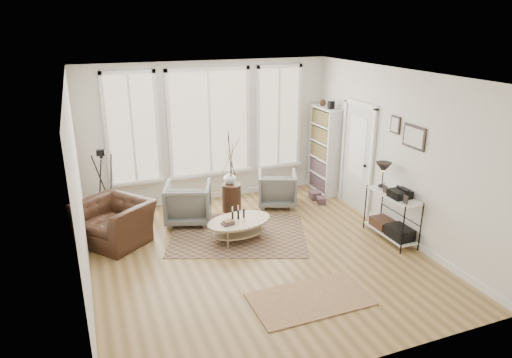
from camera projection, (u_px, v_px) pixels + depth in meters
name	position (u px, v px, depth m)	size (l,w,h in m)	color
room	(259.00, 172.00, 7.06)	(5.50, 5.54, 2.90)	#A27F4C
bay_window	(210.00, 125.00, 9.36)	(4.14, 0.12, 2.24)	tan
door	(357.00, 155.00, 9.02)	(0.09, 1.06, 2.22)	silver
bookcase	(324.00, 150.00, 9.98)	(0.31, 0.85, 2.06)	white
low_shelf	(392.00, 212.00, 7.89)	(0.38, 1.08, 1.30)	white
wall_art	(409.00, 134.00, 7.53)	(0.04, 0.88, 0.44)	black
rug_main	(238.00, 234.00, 8.21)	(2.39, 1.79, 0.01)	brown
rug_runner	(310.00, 299.00, 6.30)	(1.63, 0.90, 0.01)	brown
coffee_table	(239.00, 224.00, 7.93)	(1.28, 0.93, 0.54)	tan
armchair_left	(188.00, 203.00, 8.61)	(0.83, 0.85, 0.78)	slate
armchair_right	(277.00, 189.00, 9.41)	(0.77, 0.79, 0.72)	slate
side_table	(231.00, 175.00, 8.97)	(0.38, 0.38, 1.59)	#3A2216
vase	(230.00, 177.00, 9.06)	(0.25, 0.25, 0.26)	silver
accent_chair	(115.00, 222.00, 7.83)	(0.99, 1.14, 0.74)	#3A2216
tripod_camera	(105.00, 191.00, 8.40)	(0.51, 0.51, 1.46)	black
book_stack_near	(315.00, 195.00, 9.81)	(0.20, 0.26, 0.17)	brown
book_stack_far	(321.00, 200.00, 9.57)	(0.16, 0.21, 0.13)	brown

